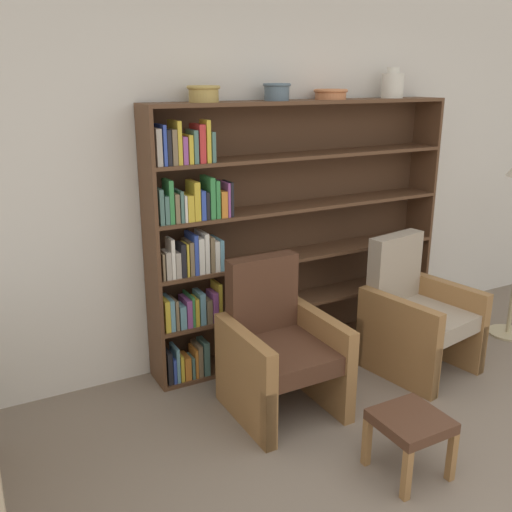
% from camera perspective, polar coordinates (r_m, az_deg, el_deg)
% --- Properties ---
extents(wall_back, '(12.00, 0.06, 2.75)m').
position_cam_1_polar(wall_back, '(4.30, 1.66, 8.21)').
color(wall_back, silver).
rests_on(wall_back, ground).
extents(bookshelf, '(2.38, 0.30, 1.91)m').
position_cam_1_polar(bookshelf, '(4.20, 1.93, 2.25)').
color(bookshelf, brown).
rests_on(bookshelf, ground).
extents(bowl_terracotta, '(0.22, 0.22, 0.10)m').
position_cam_1_polar(bowl_terracotta, '(3.79, -5.26, 15.96)').
color(bowl_terracotta, tan).
rests_on(bowl_terracotta, bookshelf).
extents(bowl_cream, '(0.19, 0.19, 0.11)m').
position_cam_1_polar(bowl_cream, '(4.04, 2.10, 16.19)').
color(bowl_cream, slate).
rests_on(bowl_cream, bookshelf).
extents(bowl_slate, '(0.25, 0.25, 0.07)m').
position_cam_1_polar(bowl_slate, '(4.28, 7.47, 15.82)').
color(bowl_slate, '#C67547').
rests_on(bowl_slate, bookshelf).
extents(vase_tall, '(0.17, 0.17, 0.22)m').
position_cam_1_polar(vase_tall, '(4.63, 13.49, 16.32)').
color(vase_tall, silver).
rests_on(vase_tall, bookshelf).
extents(armchair_leather, '(0.64, 0.68, 0.97)m').
position_cam_1_polar(armchair_leather, '(3.68, 2.29, -9.26)').
color(armchair_leather, olive).
rests_on(armchair_leather, ground).
extents(armchair_cushioned, '(0.75, 0.78, 0.97)m').
position_cam_1_polar(armchair_cushioned, '(4.34, 15.68, -5.65)').
color(armchair_cushioned, olive).
rests_on(armchair_cushioned, ground).
extents(footstool, '(0.36, 0.36, 0.35)m').
position_cam_1_polar(footstool, '(3.28, 15.19, -16.15)').
color(footstool, olive).
rests_on(footstool, ground).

